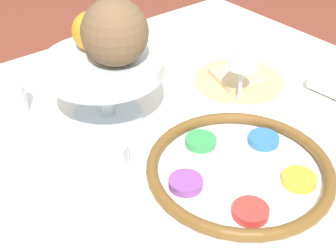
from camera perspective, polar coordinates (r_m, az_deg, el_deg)
seder_plate at (r=0.78m, az=8.69°, el=-5.31°), size 0.31×0.31×0.03m
wine_glass at (r=0.93m, az=9.18°, el=8.73°), size 0.06×0.06×0.15m
fruit_stand at (r=0.88m, az=-7.75°, el=6.71°), size 0.23×0.23×0.13m
orange_fruit at (r=0.89m, az=-9.27°, el=11.34°), size 0.07×0.07×0.07m
coconut at (r=0.82m, az=-6.51°, el=11.28°), size 0.12×0.12×0.12m
bread_plate at (r=1.05m, az=8.60°, el=5.62°), size 0.19×0.19×0.02m
cup_near at (r=0.78m, az=-7.22°, el=-3.85°), size 0.07×0.07×0.06m
cup_far at (r=0.97m, az=-18.78°, el=3.09°), size 0.07×0.07×0.06m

